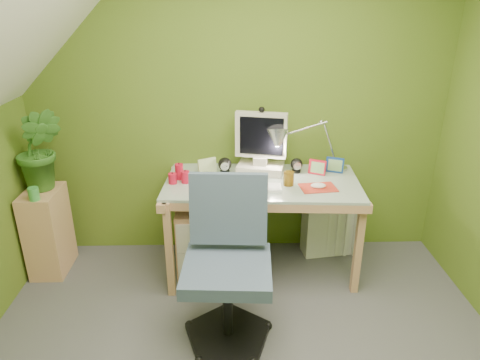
{
  "coord_description": "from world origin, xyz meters",
  "views": [
    {
      "loc": [
        -0.07,
        -1.7,
        1.98
      ],
      "look_at": [
        0.0,
        1.0,
        0.85
      ],
      "focal_mm": 33.0,
      "sensor_mm": 36.0,
      "label": 1
    }
  ],
  "objects_px": {
    "side_ledge": "(48,231)",
    "potted_plant": "(40,149)",
    "task_chair": "(227,266)",
    "monitor": "(261,140)",
    "desk": "(261,226)",
    "radiator": "(329,229)",
    "desk_lamp": "(322,134)"
  },
  "relations": [
    {
      "from": "monitor",
      "to": "radiator",
      "type": "bearing_deg",
      "value": 17.65
    },
    {
      "from": "monitor",
      "to": "radiator",
      "type": "xyz_separation_m",
      "value": [
        0.58,
        0.05,
        -0.79
      ]
    },
    {
      "from": "desk",
      "to": "task_chair",
      "type": "xyz_separation_m",
      "value": [
        -0.26,
        -0.76,
        0.15
      ]
    },
    {
      "from": "desk",
      "to": "radiator",
      "type": "distance_m",
      "value": 0.64
    },
    {
      "from": "potted_plant",
      "to": "radiator",
      "type": "relative_size",
      "value": 1.43
    },
    {
      "from": "monitor",
      "to": "task_chair",
      "type": "distance_m",
      "value": 1.08
    },
    {
      "from": "side_ledge",
      "to": "potted_plant",
      "type": "xyz_separation_m",
      "value": [
        0.03,
        0.05,
        0.64
      ]
    },
    {
      "from": "task_chair",
      "to": "side_ledge",
      "type": "bearing_deg",
      "value": 152.82
    },
    {
      "from": "monitor",
      "to": "side_ledge",
      "type": "distance_m",
      "value": 1.75
    },
    {
      "from": "monitor",
      "to": "task_chair",
      "type": "xyz_separation_m",
      "value": [
        -0.26,
        -0.94,
        -0.47
      ]
    },
    {
      "from": "monitor",
      "to": "side_ledge",
      "type": "relative_size",
      "value": 0.76
    },
    {
      "from": "side_ledge",
      "to": "radiator",
      "type": "height_order",
      "value": "side_ledge"
    },
    {
      "from": "monitor",
      "to": "desk_lamp",
      "type": "distance_m",
      "value": 0.45
    },
    {
      "from": "monitor",
      "to": "side_ledge",
      "type": "height_order",
      "value": "monitor"
    },
    {
      "from": "side_ledge",
      "to": "radiator",
      "type": "relative_size",
      "value": 1.55
    },
    {
      "from": "potted_plant",
      "to": "radiator",
      "type": "distance_m",
      "value": 2.3
    },
    {
      "from": "task_chair",
      "to": "desk",
      "type": "bearing_deg",
      "value": 74.63
    },
    {
      "from": "potted_plant",
      "to": "radiator",
      "type": "xyz_separation_m",
      "value": [
        2.17,
        0.14,
        -0.76
      ]
    },
    {
      "from": "monitor",
      "to": "potted_plant",
      "type": "relative_size",
      "value": 0.83
    },
    {
      "from": "desk",
      "to": "task_chair",
      "type": "distance_m",
      "value": 0.81
    },
    {
      "from": "monitor",
      "to": "task_chair",
      "type": "height_order",
      "value": "monitor"
    },
    {
      "from": "task_chair",
      "to": "desk_lamp",
      "type": "bearing_deg",
      "value": 56.31
    },
    {
      "from": "task_chair",
      "to": "radiator",
      "type": "relative_size",
      "value": 2.46
    },
    {
      "from": "desk_lamp",
      "to": "potted_plant",
      "type": "bearing_deg",
      "value": 179.64
    },
    {
      "from": "desk",
      "to": "task_chair",
      "type": "bearing_deg",
      "value": -105.3
    },
    {
      "from": "desk",
      "to": "desk_lamp",
      "type": "height_order",
      "value": "desk_lamp"
    },
    {
      "from": "potted_plant",
      "to": "radiator",
      "type": "height_order",
      "value": "potted_plant"
    },
    {
      "from": "desk",
      "to": "radiator",
      "type": "xyz_separation_m",
      "value": [
        0.58,
        0.23,
        -0.16
      ]
    },
    {
      "from": "side_ledge",
      "to": "task_chair",
      "type": "xyz_separation_m",
      "value": [
        1.36,
        -0.8,
        0.19
      ]
    },
    {
      "from": "desk_lamp",
      "to": "task_chair",
      "type": "distance_m",
      "value": 1.28
    },
    {
      "from": "task_chair",
      "to": "radiator",
      "type": "distance_m",
      "value": 1.33
    },
    {
      "from": "desk_lamp",
      "to": "potted_plant",
      "type": "height_order",
      "value": "desk_lamp"
    }
  ]
}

